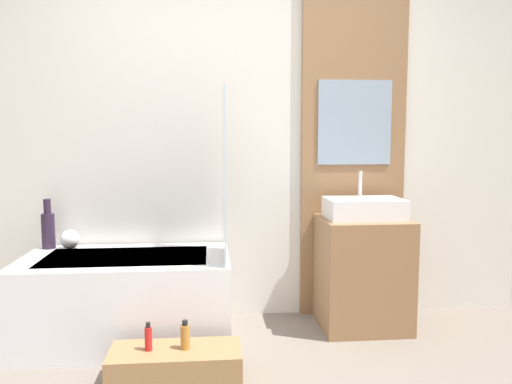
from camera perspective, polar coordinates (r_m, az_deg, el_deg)
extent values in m
cube|color=silver|center=(3.57, -2.10, 6.39)|extent=(4.20, 0.06, 2.60)
cube|color=#8E6642|center=(3.66, 11.09, 6.27)|extent=(0.75, 0.03, 2.60)
cube|color=#8C9EB2|center=(3.64, 11.22, 7.80)|extent=(0.53, 0.01, 0.60)
cube|color=white|center=(3.34, -14.52, -11.68)|extent=(1.29, 0.75, 0.55)
cube|color=silver|center=(3.27, -14.65, -7.19)|extent=(1.01, 0.52, 0.01)
cube|color=silver|center=(3.06, -3.71, 2.07)|extent=(0.01, 0.52, 1.04)
cube|color=#997047|center=(2.81, -9.17, -19.07)|extent=(0.69, 0.30, 0.19)
cube|color=#8E6642|center=(3.52, 12.06, -8.99)|extent=(0.57, 0.51, 0.75)
cube|color=white|center=(3.43, 12.23, -1.84)|extent=(0.50, 0.34, 0.14)
cylinder|color=silver|center=(3.50, 11.83, 0.92)|extent=(0.02, 0.02, 0.18)
cylinder|color=#2D1E33|center=(3.64, -22.65, -4.16)|extent=(0.09, 0.09, 0.24)
cylinder|color=#2D1E33|center=(3.62, -22.76, -1.54)|extent=(0.05, 0.05, 0.10)
sphere|color=white|center=(3.59, -20.49, -5.08)|extent=(0.13, 0.13, 0.13)
cylinder|color=red|center=(2.76, -12.20, -16.09)|extent=(0.04, 0.04, 0.12)
cylinder|color=black|center=(2.73, -12.23, -14.63)|extent=(0.02, 0.02, 0.03)
cylinder|color=#B2752D|center=(2.74, -8.10, -16.10)|extent=(0.05, 0.05, 0.13)
cylinder|color=black|center=(2.71, -8.13, -14.59)|extent=(0.03, 0.03, 0.03)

